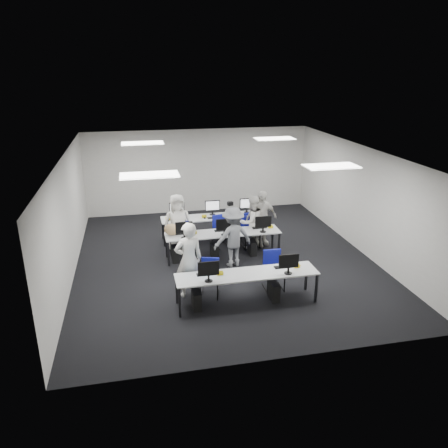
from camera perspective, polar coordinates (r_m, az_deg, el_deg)
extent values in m
plane|color=black|center=(12.21, 0.06, -4.65)|extent=(9.00, 9.00, 0.00)
plane|color=white|center=(11.29, 0.06, 9.32)|extent=(9.00, 9.00, 0.00)
cube|color=beige|center=(15.94, -3.35, 6.93)|extent=(8.00, 0.02, 3.00)
cube|color=beige|center=(7.66, 7.19, -8.14)|extent=(8.00, 0.02, 3.00)
cube|color=beige|center=(11.55, -19.73, 0.67)|extent=(0.02, 9.00, 3.00)
cube|color=beige|center=(13.06, 17.51, 3.09)|extent=(0.02, 9.00, 3.00)
cube|color=white|center=(9.11, -9.72, 6.34)|extent=(1.20, 0.60, 0.02)
cube|color=white|center=(10.07, 13.81, 7.35)|extent=(1.20, 0.60, 0.02)
cube|color=white|center=(13.03, -10.61, 10.35)|extent=(1.20, 0.60, 0.02)
cube|color=white|center=(13.72, 6.62, 11.03)|extent=(1.20, 0.60, 0.02)
cube|color=#AEB1B3|center=(9.80, 3.02, -6.56)|extent=(3.20, 0.70, 0.03)
cube|color=black|center=(9.46, -5.80, -10.19)|extent=(0.05, 0.05, 0.70)
cube|color=black|center=(9.98, -6.20, -8.48)|extent=(0.05, 0.05, 0.70)
cube|color=black|center=(10.19, 11.96, -8.19)|extent=(0.05, 0.05, 0.70)
cube|color=black|center=(10.68, 10.68, -6.73)|extent=(0.05, 0.05, 0.70)
cube|color=#AEB1B3|center=(12.11, -0.14, -1.19)|extent=(3.20, 0.70, 0.03)
cube|color=black|center=(11.78, -7.25, -3.92)|extent=(0.05, 0.05, 0.70)
cube|color=black|center=(12.33, -7.50, -2.81)|extent=(0.05, 0.05, 0.70)
cube|color=black|center=(12.37, 7.20, -2.71)|extent=(0.05, 0.05, 0.70)
cube|color=black|center=(12.90, 6.34, -1.71)|extent=(0.05, 0.05, 0.70)
cube|color=#AEB1B3|center=(13.40, -1.37, 0.93)|extent=(3.20, 0.70, 0.03)
cube|color=black|center=(13.07, -7.81, -1.48)|extent=(0.05, 0.05, 0.70)
cube|color=black|center=(13.63, -8.01, -0.57)|extent=(0.05, 0.05, 0.70)
cube|color=black|center=(13.61, 5.30, -0.49)|extent=(0.05, 0.05, 0.70)
cube|color=black|center=(14.15, 4.59, 0.34)|extent=(0.05, 0.05, 0.70)
cube|color=#0C56A5|center=(9.32, -2.04, -5.83)|extent=(0.46, 0.04, 0.32)
cube|color=black|center=(9.74, -2.35, -6.56)|extent=(0.42, 0.14, 0.02)
ellipsoid|color=black|center=(9.78, -0.61, -6.36)|extent=(0.07, 0.10, 0.04)
cube|color=black|center=(9.83, -3.63, -9.82)|extent=(0.18, 0.40, 0.42)
cube|color=white|center=(9.76, 8.45, -4.82)|extent=(0.46, 0.04, 0.32)
cube|color=black|center=(10.16, 7.75, -5.56)|extent=(0.42, 0.14, 0.02)
ellipsoid|color=black|center=(10.25, 9.34, -5.35)|extent=(0.07, 0.10, 0.04)
cube|color=black|center=(10.20, 6.54, -8.73)|extent=(0.18, 0.40, 0.42)
cube|color=white|center=(11.67, -5.25, -0.46)|extent=(0.46, 0.04, 0.32)
cube|color=black|center=(12.07, -5.39, -1.23)|extent=(0.42, 0.14, 0.02)
ellipsoid|color=black|center=(12.10, -3.98, -1.09)|extent=(0.07, 0.10, 0.04)
cube|color=black|center=(12.12, -6.41, -3.89)|extent=(0.18, 0.40, 0.42)
cube|color=white|center=(11.84, 0.04, -0.07)|extent=(0.46, 0.04, 0.32)
cube|color=black|center=(12.23, -0.27, -0.84)|extent=(0.42, 0.14, 0.02)
ellipsoid|color=black|center=(12.29, 1.10, -0.70)|extent=(0.07, 0.10, 0.04)
cube|color=black|center=(12.26, -1.28, -3.48)|extent=(0.18, 0.40, 0.42)
cube|color=white|center=(12.10, 5.14, 0.30)|extent=(0.46, 0.04, 0.32)
cube|color=black|center=(12.49, 4.67, -0.47)|extent=(0.42, 0.14, 0.02)
ellipsoid|color=black|center=(12.57, 5.99, -0.33)|extent=(0.07, 0.10, 0.04)
cube|color=black|center=(12.49, 3.69, -3.05)|extent=(0.18, 0.40, 0.42)
cube|color=white|center=(13.33, -6.18, 2.13)|extent=(0.46, 0.04, 0.32)
cube|color=black|center=(13.12, -5.98, 0.51)|extent=(0.42, 0.14, 0.02)
ellipsoid|color=black|center=(13.09, -7.29, 0.45)|extent=(0.07, 0.10, 0.04)
cube|color=black|center=(13.46, -4.91, -1.36)|extent=(0.18, 0.40, 0.42)
cube|color=white|center=(13.47, -1.52, 2.44)|extent=(0.46, 0.04, 0.32)
cube|color=black|center=(13.26, -1.26, 0.84)|extent=(0.42, 0.14, 0.02)
ellipsoid|color=black|center=(13.21, -2.54, 0.78)|extent=(0.07, 0.10, 0.04)
cube|color=black|center=(13.62, -0.32, -1.01)|extent=(0.18, 0.40, 0.42)
cube|color=white|center=(13.70, 3.01, 2.72)|extent=(0.46, 0.04, 0.32)
cube|color=black|center=(13.50, 3.33, 1.16)|extent=(0.42, 0.14, 0.02)
ellipsoid|color=black|center=(13.42, 2.10, 1.10)|extent=(0.07, 0.10, 0.04)
cube|color=black|center=(13.87, 4.13, -0.67)|extent=(0.18, 0.40, 0.42)
cube|color=navy|center=(10.20, -1.87, -7.07)|extent=(0.53, 0.51, 0.06)
cube|color=navy|center=(10.27, -1.78, -5.30)|extent=(0.41, 0.16, 0.35)
cube|color=navy|center=(10.56, 6.52, -6.05)|extent=(0.47, 0.45, 0.06)
cube|color=navy|center=(10.63, 6.26, -4.26)|extent=(0.44, 0.07, 0.37)
cube|color=navy|center=(12.51, -5.86, -1.81)|extent=(0.56, 0.54, 0.06)
cube|color=navy|center=(12.60, -5.73, -0.34)|extent=(0.42, 0.18, 0.37)
cube|color=navy|center=(12.74, -0.22, -1.10)|extent=(0.54, 0.52, 0.07)
cube|color=navy|center=(12.84, -0.54, 0.41)|extent=(0.46, 0.11, 0.39)
cube|color=navy|center=(12.88, 3.47, -0.90)|extent=(0.50, 0.48, 0.07)
cube|color=navy|center=(12.98, 3.20, 0.62)|extent=(0.46, 0.07, 0.40)
cube|color=navy|center=(12.81, -5.58, -1.25)|extent=(0.49, 0.47, 0.06)
cube|color=navy|center=(12.52, -5.59, -0.45)|extent=(0.43, 0.09, 0.37)
cube|color=navy|center=(12.91, -0.35, -1.07)|extent=(0.54, 0.53, 0.06)
cube|color=navy|center=(12.66, 0.10, -0.26)|extent=(0.41, 0.18, 0.35)
cube|color=navy|center=(13.24, 3.39, -0.44)|extent=(0.49, 0.47, 0.06)
cube|color=navy|center=(12.96, 3.72, 0.37)|extent=(0.44, 0.08, 0.37)
ellipsoid|color=#9A844F|center=(11.96, -6.90, -0.71)|extent=(0.46, 0.38, 0.32)
imported|color=silver|center=(10.04, -4.64, -4.69)|extent=(0.73, 0.54, 1.82)
imported|color=silver|center=(12.74, 3.66, 0.25)|extent=(0.91, 0.79, 1.60)
imported|color=silver|center=(12.51, -6.07, 0.07)|extent=(0.87, 0.60, 1.71)
imported|color=silver|center=(13.00, 4.90, 0.80)|extent=(1.02, 0.54, 1.67)
imported|color=slate|center=(11.56, 1.17, -1.70)|extent=(1.16, 0.82, 1.64)
cube|color=black|center=(11.42, 0.82, 2.68)|extent=(0.17, 0.21, 0.10)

